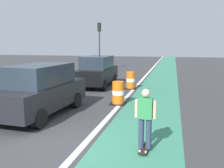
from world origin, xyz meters
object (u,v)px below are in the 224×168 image
Objects in this scene: skateboarder_on_lane at (145,118)px; traffic_barrel_mid at (131,80)px; pedestrian_crossing at (95,64)px; parked_suv_second at (97,71)px; traffic_light_corner at (99,38)px; parked_suv_nearest at (41,90)px; traffic_barrel_front at (118,93)px.

traffic_barrel_mid is at bearing 102.34° from skateboarder_on_lane.
parked_suv_second is at bearing -70.90° from pedestrian_crossing.
traffic_barrel_mid is 0.21× the size of traffic_light_corner.
skateboarder_on_lane is 0.33× the size of traffic_light_corner.
traffic_barrel_mid is 0.68× the size of pedestrian_crossing.
traffic_barrel_mid is at bearing 69.45° from parked_suv_nearest.
parked_suv_second is 2.43m from traffic_barrel_mid.
pedestrian_crossing is (-5.05, 8.19, 0.33)m from traffic_barrel_mid.
pedestrian_crossing is at bearing 109.10° from parked_suv_second.
skateboarder_on_lane is at bearing -77.66° from traffic_barrel_mid.
traffic_barrel_front is at bearing -67.22° from pedestrian_crossing.
traffic_barrel_mid is at bearing -9.22° from parked_suv_second.
traffic_light_corner is 3.17× the size of pedestrian_crossing.
parked_suv_second is at bearing 114.75° from skateboarder_on_lane.
parked_suv_nearest is 4.30× the size of traffic_barrel_mid.
traffic_light_corner is at bearing 99.31° from parked_suv_nearest.
skateboarder_on_lane is 10.28m from parked_suv_second.
traffic_barrel_front is at bearing -61.33° from parked_suv_second.
parked_suv_nearest reaches higher than traffic_barrel_front.
traffic_light_corner is (-5.39, 14.45, 2.97)m from traffic_barrel_front.
traffic_barrel_mid is (2.34, -0.38, -0.50)m from parked_suv_second.
parked_suv_second is 4.25× the size of traffic_barrel_mid.
parked_suv_nearest is at bearing -91.12° from parked_suv_second.
parked_suv_nearest reaches higher than traffic_barrel_mid.
parked_suv_second is 2.88× the size of pedestrian_crossing.
traffic_barrel_front is at bearing -88.20° from traffic_barrel_mid.
parked_suv_nearest is at bearing -136.51° from traffic_barrel_front.
traffic_light_corner reaches higher than parked_suv_second.
traffic_barrel_front is 15.70m from traffic_light_corner.
pedestrian_crossing is (0.21, -2.12, -2.64)m from traffic_light_corner.
pedestrian_crossing reaches higher than traffic_barrel_mid.
parked_suv_second is (0.14, 7.00, 0.00)m from parked_suv_nearest.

